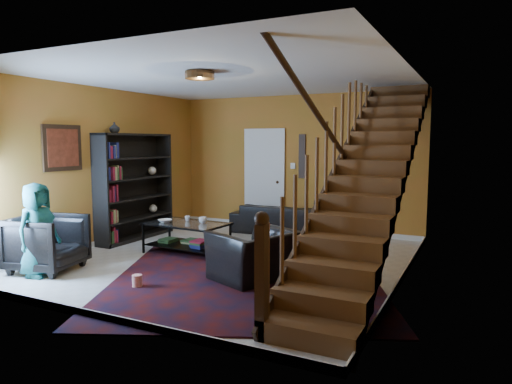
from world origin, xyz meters
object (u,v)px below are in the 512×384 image
armchair_left (48,243)px  coffee_table (187,235)px  armchair_right (254,255)px  bookshelf (135,188)px  sofa (281,219)px

armchair_left → coffee_table: (1.16, 1.78, -0.11)m
armchair_left → armchair_right: bearing=-84.7°
bookshelf → armchair_left: size_ratio=2.25×
armchair_left → sofa: bearing=-38.5°
armchair_left → coffee_table: size_ratio=0.65×
armchair_left → bookshelf: bearing=-3.8°
bookshelf → coffee_table: 1.73m
sofa → armchair_right: size_ratio=1.93×
sofa → coffee_table: 2.33m
bookshelf → coffee_table: bookshelf is taller
sofa → coffee_table: (-0.77, -2.19, 0.01)m
bookshelf → coffee_table: (1.51, -0.49, -0.67)m
sofa → armchair_right: (0.92, -3.05, 0.04)m
sofa → armchair_left: armchair_left is taller
bookshelf → sofa: (2.28, 1.70, -0.67)m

